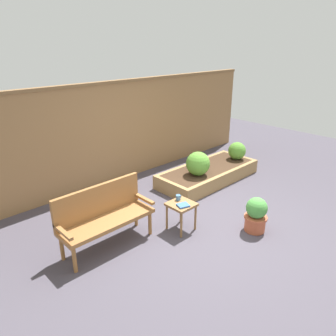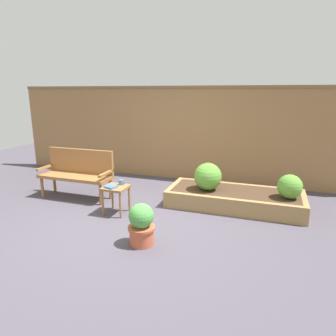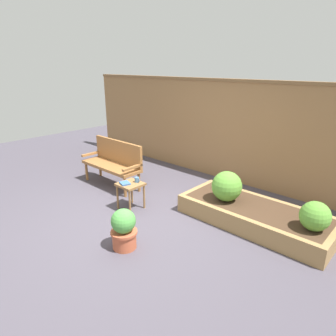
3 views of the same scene
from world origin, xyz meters
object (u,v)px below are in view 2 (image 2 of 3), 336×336
(potted_boxwood, at_px, (141,224))
(shrub_far_corner, at_px, (290,187))
(side_table, at_px, (116,191))
(garden_bench, at_px, (78,170))
(book_on_table, at_px, (111,187))
(cup_on_table, at_px, (121,182))
(shrub_near_bench, at_px, (208,177))

(potted_boxwood, relative_size, shrub_far_corner, 1.43)
(side_table, xyz_separation_m, potted_boxwood, (0.85, -0.86, -0.10))
(garden_bench, xyz_separation_m, side_table, (1.12, -0.52, -0.15))
(garden_bench, height_order, shrub_far_corner, garden_bench)
(side_table, relative_size, shrub_far_corner, 1.18)
(side_table, bearing_deg, book_on_table, -118.30)
(shrub_far_corner, bearing_deg, cup_on_table, -164.38)
(shrub_near_bench, relative_size, shrub_far_corner, 1.22)
(garden_bench, relative_size, shrub_far_corner, 3.53)
(cup_on_table, height_order, shrub_near_bench, shrub_near_bench)
(cup_on_table, relative_size, potted_boxwood, 0.20)
(shrub_far_corner, bearing_deg, side_table, -162.44)
(book_on_table, height_order, shrub_near_bench, shrub_near_bench)
(cup_on_table, xyz_separation_m, shrub_near_bench, (1.35, 0.76, 0.02))
(side_table, xyz_separation_m, shrub_near_bench, (1.39, 0.88, 0.15))
(potted_boxwood, xyz_separation_m, shrub_near_bench, (0.54, 1.73, 0.25))
(potted_boxwood, relative_size, shrub_near_bench, 1.18)
(garden_bench, xyz_separation_m, book_on_table, (1.08, -0.60, -0.05))
(side_table, xyz_separation_m, shrub_far_corner, (2.77, 0.88, 0.11))
(book_on_table, bearing_deg, shrub_far_corner, 37.12)
(book_on_table, bearing_deg, garden_bench, 168.97)
(cup_on_table, relative_size, shrub_near_bench, 0.23)
(side_table, distance_m, book_on_table, 0.13)
(shrub_far_corner, bearing_deg, garden_bench, -174.78)
(cup_on_table, bearing_deg, potted_boxwood, -50.28)
(cup_on_table, height_order, potted_boxwood, potted_boxwood)
(side_table, relative_size, shrub_near_bench, 0.97)
(cup_on_table, xyz_separation_m, book_on_table, (-0.09, -0.20, -0.03))
(shrub_near_bench, xyz_separation_m, shrub_far_corner, (1.38, 0.00, -0.04))
(side_table, xyz_separation_m, book_on_table, (-0.04, -0.08, 0.10))
(shrub_near_bench, bearing_deg, cup_on_table, -150.46)
(garden_bench, xyz_separation_m, potted_boxwood, (1.97, -1.38, -0.25))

